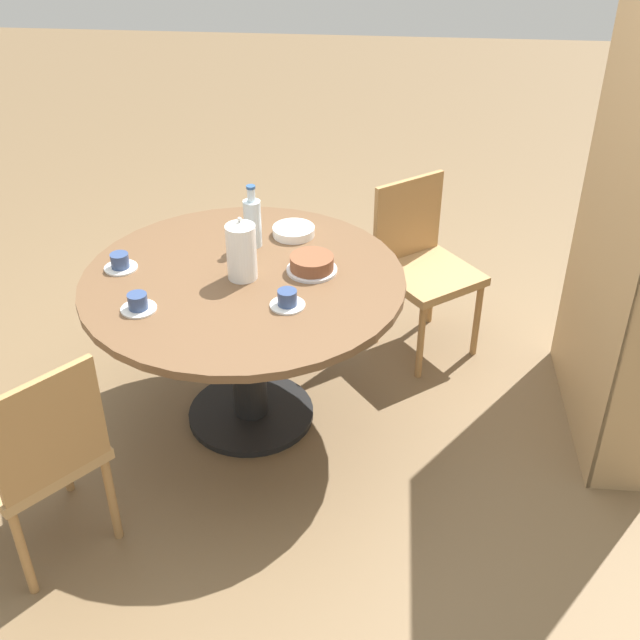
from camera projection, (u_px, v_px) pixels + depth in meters
name	position (u px, v px, depth m)	size (l,w,h in m)	color
ground_plane	(251.00, 415.00, 3.72)	(14.00, 14.00, 0.00)	brown
dining_table	(245.00, 309.00, 3.40)	(1.35, 1.35, 0.74)	black
chair_a	(38.00, 453.00, 2.82)	(0.59, 0.59, 0.87)	#A87A47
chair_b	(422.00, 263.00, 3.96)	(0.59, 0.59, 0.87)	#A87A47
bookshelf	(634.00, 243.00, 3.22)	(0.97, 0.28, 1.82)	tan
coffee_pot	(241.00, 250.00, 3.24)	(0.12, 0.12, 0.27)	white
water_bottle	(254.00, 222.00, 3.48)	(0.08, 0.08, 0.28)	silver
cake_main	(312.00, 264.00, 3.33)	(0.21, 0.21, 0.07)	silver
cup_a	(138.00, 303.00, 3.09)	(0.14, 0.14, 0.07)	silver
cup_b	(287.00, 300.00, 3.11)	(0.14, 0.14, 0.07)	silver
cup_c	(120.00, 263.00, 3.35)	(0.14, 0.14, 0.07)	silver
plate_stack	(294.00, 231.00, 3.61)	(0.19, 0.19, 0.04)	white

